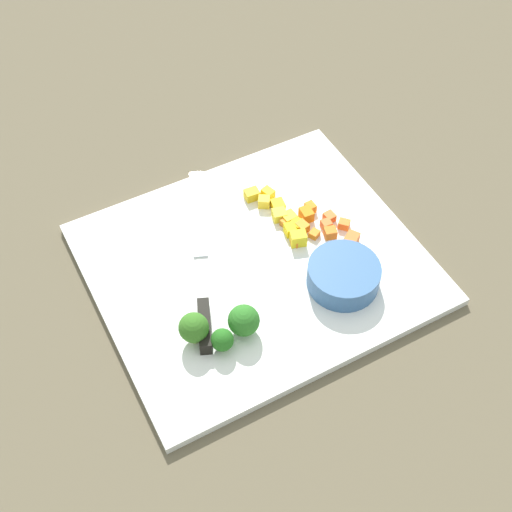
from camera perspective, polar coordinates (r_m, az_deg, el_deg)
ground_plane at (r=0.87m, az=0.00°, el=-0.89°), size 4.00×4.00×0.00m
cutting_board at (r=0.87m, az=0.00°, el=-0.65°), size 0.40×0.35×0.01m
prep_bowl at (r=0.83m, az=7.35°, el=-1.63°), size 0.09×0.09×0.03m
chef_knife at (r=0.83m, az=-4.52°, el=-2.54°), size 0.13×0.28×0.02m
carrot_dice_0 at (r=0.90m, az=2.48°, el=2.86°), size 0.01×0.01×0.01m
carrot_dice_1 at (r=0.88m, az=3.48°, el=1.14°), size 0.02×0.02×0.01m
carrot_dice_2 at (r=0.90m, az=7.39°, el=2.65°), size 0.02×0.02×0.01m
carrot_dice_3 at (r=0.88m, az=8.01°, el=1.34°), size 0.02×0.02×0.02m
carrot_dice_4 at (r=0.90m, az=4.24°, el=3.49°), size 0.02×0.02×0.02m
carrot_dice_5 at (r=0.89m, az=4.95°, el=1.80°), size 0.02×0.02×0.01m
carrot_dice_6 at (r=0.91m, az=6.18°, el=3.26°), size 0.01×0.02×0.01m
carrot_dice_7 at (r=0.89m, az=3.89°, el=2.43°), size 0.02×0.02×0.01m
carrot_dice_8 at (r=0.90m, az=5.91°, el=2.65°), size 0.01×0.01×0.01m
carrot_dice_9 at (r=0.91m, az=4.58°, el=4.06°), size 0.01×0.01×0.01m
carrot_dice_10 at (r=0.89m, az=6.24°, el=1.95°), size 0.02×0.02×0.01m
pepper_dice_0 at (r=0.90m, az=2.77°, el=3.21°), size 0.02×0.02×0.01m
pepper_dice_1 at (r=0.91m, az=1.84°, el=4.27°), size 0.02×0.02×0.01m
pepper_dice_2 at (r=0.93m, az=1.01°, el=5.29°), size 0.02×0.02×0.01m
pepper_dice_3 at (r=0.90m, az=1.97°, el=3.46°), size 0.02×0.02×0.01m
pepper_dice_4 at (r=0.93m, az=-0.35°, el=5.18°), size 0.02×0.02×0.01m
pepper_dice_5 at (r=0.89m, az=3.44°, el=2.63°), size 0.02×0.02×0.01m
pepper_dice_6 at (r=0.92m, az=0.68°, el=4.56°), size 0.02×0.02×0.01m
pepper_dice_7 at (r=0.88m, az=3.45°, el=1.62°), size 0.02×0.02×0.02m
pepper_dice_8 at (r=0.88m, az=2.85°, el=2.21°), size 0.01×0.02×0.01m
broccoli_floret_0 at (r=0.78m, az=-1.03°, el=-5.44°), size 0.04×0.04×0.04m
broccoli_floret_1 at (r=0.78m, az=-5.24°, el=-6.03°), size 0.04×0.04×0.04m
broccoli_floret_2 at (r=0.78m, az=-2.84°, el=-7.06°), size 0.03×0.03×0.03m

